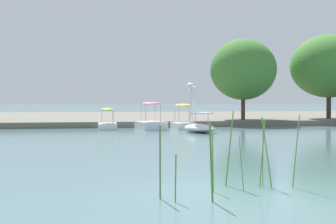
% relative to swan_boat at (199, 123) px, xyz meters
% --- Properties ---
extents(ground_plane, '(540.19, 540.19, 0.00)m').
position_rel_swan_boat_xyz_m(ground_plane, '(-3.06, -16.82, -0.51)').
color(ground_plane, slate).
extents(shore_bank_far, '(130.04, 27.45, 0.40)m').
position_rel_swan_boat_xyz_m(shore_bank_far, '(-3.06, 18.72, -0.31)').
color(shore_bank_far, '#6B665B').
rests_on(shore_bank_far, ground_plane).
extents(swan_boat, '(2.21, 2.76, 2.88)m').
position_rel_swan_boat_xyz_m(swan_boat, '(0.00, 0.00, 0.00)').
color(swan_boat, white).
rests_on(swan_boat, ground_plane).
extents(pedal_boat_yellow, '(1.35, 2.31, 1.62)m').
position_rel_swan_boat_xyz_m(pedal_boat_yellow, '(-0.28, 3.05, -0.03)').
color(pedal_boat_yellow, white).
rests_on(pedal_boat_yellow, ground_plane).
extents(pedal_boat_pink, '(1.87, 2.58, 1.73)m').
position_rel_swan_boat_xyz_m(pedal_boat_pink, '(-2.43, 2.79, -0.06)').
color(pedal_boat_pink, white).
rests_on(pedal_boat_pink, ground_plane).
extents(pedal_boat_lime, '(1.18, 2.23, 1.36)m').
position_rel_swan_boat_xyz_m(pedal_boat_lime, '(-5.10, 3.34, -0.10)').
color(pedal_boat_lime, white).
rests_on(pedal_boat_lime, ground_plane).
extents(tree_broadleaf_left, '(8.50, 8.50, 6.67)m').
position_rel_swan_boat_xyz_m(tree_broadleaf_left, '(12.50, 8.13, 4.05)').
color(tree_broadleaf_left, '#423323').
rests_on(tree_broadleaf_left, shore_bank_far).
extents(tree_sapling_by_fence, '(6.45, 6.53, 6.04)m').
position_rel_swan_boat_xyz_m(tree_sapling_by_fence, '(5.11, 7.28, 3.64)').
color(tree_sapling_by_fence, '#4C3823').
rests_on(tree_sapling_by_fence, shore_bank_far).
extents(reed_clump_foreground, '(2.96, 1.63, 1.59)m').
position_rel_swan_boat_xyz_m(reed_clump_foreground, '(-3.35, -16.80, 0.18)').
color(reed_clump_foreground, '#4C7F33').
rests_on(reed_clump_foreground, ground_plane).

